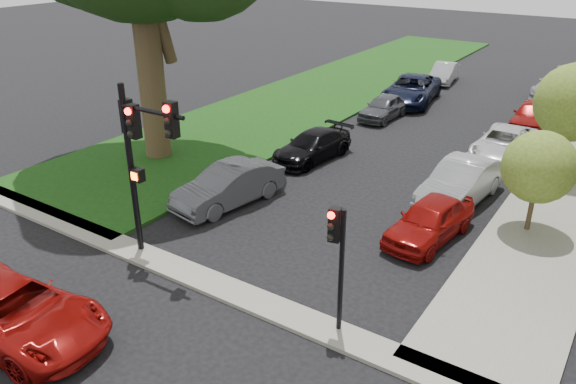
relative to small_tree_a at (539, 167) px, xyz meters
The scene contains 18 objects.
ground 12.37m from the small_tree_a, 120.73° to the right, with size 140.00×140.00×0.00m, color black.
grass_strip 20.51m from the small_tree_a, 138.24° to the left, with size 8.00×44.00×0.12m, color black.
sidewalk_cross 10.72m from the small_tree_a, 126.34° to the right, with size 60.00×1.00×0.12m, color gray.
small_tree_a is the anchor object (origin of this frame).
small_tree_b 6.04m from the small_tree_a, 90.00° to the left, with size 3.16×3.16×4.73m.
traffic_signal_main 12.67m from the small_tree_a, 139.43° to the right, with size 2.66×0.69×5.46m.
traffic_signal_secondary 8.73m from the small_tree_a, 109.38° to the right, with size 0.47×0.38×3.50m.
car_cross_near 16.09m from the small_tree_a, 126.31° to the right, with size 2.42×5.26×1.46m, color maroon.
car_parked_0 3.90m from the small_tree_a, 138.72° to the right, with size 1.65×4.10×1.40m, color maroon.
car_parked_1 3.35m from the small_tree_a, 158.05° to the left, with size 1.66×4.77×1.57m, color #999BA0.
car_parked_2 7.49m from the small_tree_a, 110.70° to the left, with size 2.21×4.79×1.33m, color silver.
car_parked_3 12.37m from the small_tree_a, 101.82° to the left, with size 1.69×4.19×1.43m, color maroon.
car_parked_4 19.80m from the small_tree_a, 97.47° to the left, with size 2.08×5.13×1.49m, color #999BA0.
car_parked_5 10.74m from the small_tree_a, 158.29° to the right, with size 1.59×4.56×1.50m, color #3F4247.
car_parked_6 9.99m from the small_tree_a, 169.73° to the left, with size 1.79×4.39×1.28m, color black.
car_parked_7 13.45m from the small_tree_a, 136.34° to the left, with size 1.55×3.86×1.31m, color #3F4247.
car_parked_8 16.38m from the small_tree_a, 126.31° to the left, with size 2.65×5.75×1.60m, color black.
car_parked_9 21.62m from the small_tree_a, 116.95° to the left, with size 1.38×3.97×1.31m, color #999BA0.
Camera 1 is at (8.77, -8.16, 9.27)m, focal length 35.00 mm.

